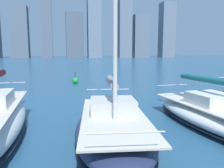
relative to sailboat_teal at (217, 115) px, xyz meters
The scene contains 4 objects.
city_skyline 152.80m from the sailboat_teal, 87.98° to the right, with size 171.83×17.17×54.35m.
sailboat_teal is the anchor object (origin of this frame).
sailboat_grey 5.12m from the sailboat_teal, ahead, with size 4.03×7.36×10.02m.
channel_buoy 17.37m from the sailboat_teal, 72.25° to the right, with size 0.70×0.70×1.40m.
Camera 1 is at (1.54, 2.08, 3.48)m, focal length 35.00 mm.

